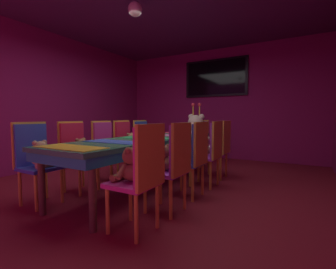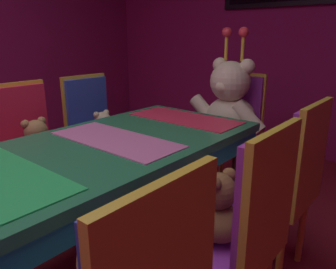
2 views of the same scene
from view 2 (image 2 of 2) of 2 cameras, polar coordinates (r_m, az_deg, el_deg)
The scene contains 12 objects.
wall_back at distance 3.93m, azimuth 21.26°, elevation 17.37°, with size 5.20×0.12×2.80m, color #8C1959.
banquet_table at distance 1.54m, azimuth -27.03°, elevation -9.30°, with size 0.90×2.96×0.75m.
chair_left_3 at distance 2.48m, azimuth -23.32°, elevation -0.80°, with size 0.42×0.41×0.98m.
teddy_left_3 at distance 2.35m, azimuth -21.67°, elevation -1.64°, with size 0.25×0.33×0.31m.
chair_left_4 at distance 2.75m, azimuth -13.00°, elevation 1.85°, with size 0.42×0.41×0.98m.
teddy_left_4 at distance 2.65m, azimuth -11.09°, elevation 0.83°, with size 0.22×0.28×0.26m.
chair_right_3 at distance 1.35m, azimuth 13.72°, elevation -14.55°, with size 0.42×0.41×0.98m.
teddy_right_3 at distance 1.41m, azimuth 8.28°, elevation -13.00°, with size 0.25×0.33×0.31m.
chair_right_4 at distance 1.82m, azimuth 20.83°, elevation -6.58°, with size 0.42×0.41×0.98m.
teddy_right_4 at distance 1.87m, azimuth 16.63°, elevation -5.98°, with size 0.24×0.31×0.29m.
throne_chair at distance 2.92m, azimuth 11.94°, elevation 2.78°, with size 0.41×0.42×0.98m.
king_teddy_bear at distance 2.75m, azimuth 10.44°, elevation 5.11°, with size 0.69×0.54×0.89m.
Camera 2 is at (1.31, -0.50, 1.29)m, focal length 35.08 mm.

